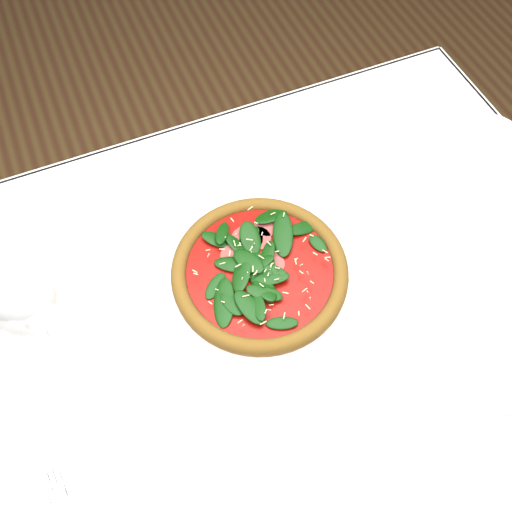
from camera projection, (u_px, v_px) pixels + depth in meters
name	position (u px, v px, depth m)	size (l,w,h in m)	color
ground	(248.00, 435.00, 1.50)	(6.00, 6.00, 0.00)	brown
dining_table	(244.00, 341.00, 0.94)	(1.21, 0.81, 0.75)	white
plate	(260.00, 276.00, 0.89)	(0.32, 0.32, 0.01)	white
pizza	(260.00, 270.00, 0.87)	(0.32, 0.32, 0.04)	olive
wine_glass	(25.00, 302.00, 0.70)	(0.09, 0.09, 0.22)	silver
saucer_near	(494.00, 372.00, 0.81)	(0.12, 0.12, 0.01)	white
saucer_far	(490.00, 142.00, 1.03)	(0.14, 0.14, 0.01)	white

